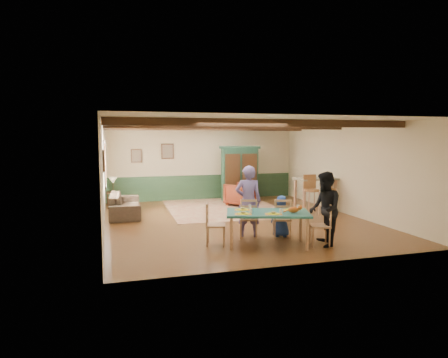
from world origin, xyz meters
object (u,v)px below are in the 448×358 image
object	(u,v)px
dining_chair_end_left	(216,224)
person_woman	(325,209)
person_child	(281,216)
armchair	(240,194)
dining_chair_far_right	(282,218)
cat	(294,209)
dining_chair_far_left	(248,218)
dining_chair_end_right	(320,225)
bar_stool_right	(329,194)
sofa	(125,204)
dining_table	(268,229)
person_man	(248,201)
counter_table	(315,194)
table_lamp	(113,185)
bar_stool_left	(312,195)
armoire	(239,174)
end_table	(113,200)

from	to	relation	value
dining_chair_end_left	person_woman	bearing A→B (deg)	-90.00
person_child	armchair	xyz separation A→B (m)	(0.43, 4.33, -0.10)
dining_chair_far_right	cat	size ratio (longest dim) A/B	2.64
dining_chair_far_left	cat	size ratio (longest dim) A/B	2.64
dining_chair_far_right	dining_chair_end_left	bearing A→B (deg)	24.92
dining_chair_end_right	bar_stool_right	distance (m)	3.85
dining_chair_end_left	dining_chair_end_right	distance (m)	2.21
cat	bar_stool_right	bearing A→B (deg)	66.30
person_child	sofa	bearing A→B (deg)	-29.75
armchair	sofa	distance (m)	3.87
sofa	cat	bearing A→B (deg)	-141.63
dining_chair_end_right	person_woman	bearing A→B (deg)	90.00
cat	dining_table	bearing A→B (deg)	169.70
person_woman	person_man	bearing A→B (deg)	-115.87
sofa	counter_table	bearing A→B (deg)	-96.91
person_child	counter_table	distance (m)	3.58
dining_table	cat	xyz separation A→B (m)	(0.48, -0.25, 0.45)
dining_chair_far_right	table_lamp	size ratio (longest dim) A/B	1.89
dining_chair_far_left	table_lamp	bearing A→B (deg)	-41.32
person_woman	bar_stool_left	bearing A→B (deg)	173.23
dining_chair_end_left	armoire	distance (m)	6.10
counter_table	bar_stool_left	distance (m)	0.70
person_woman	armoire	bearing A→B (deg)	-164.33
person_child	end_table	distance (m)	6.21
armchair	table_lamp	world-z (taller)	table_lamp
armoire	table_lamp	world-z (taller)	armoire
cat	bar_stool_left	xyz separation A→B (m)	(2.07, 3.00, -0.21)
armoire	bar_stool_right	world-z (taller)	armoire
person_woman	counter_table	size ratio (longest dim) A/B	1.27
dining_chair_end_right	counter_table	distance (m)	4.11
dining_chair_end_right	counter_table	bearing A→B (deg)	169.72
sofa	table_lamp	distance (m)	1.45
dining_table	armchair	bearing A→B (deg)	78.23
sofa	bar_stool_left	distance (m)	5.54
end_table	bar_stool_right	size ratio (longest dim) A/B	0.45
dining_chair_end_right	end_table	distance (m)	7.25
cat	armoire	xyz separation A→B (m)	(0.87, 6.16, 0.18)
bar_stool_left	dining_table	bearing A→B (deg)	-128.18
dining_table	table_lamp	bearing A→B (deg)	118.82
dining_chair_far_left	bar_stool_right	xyz separation A→B (m)	(3.36, 2.09, 0.13)
end_table	dining_chair_far_left	bearing A→B (deg)	-58.80
cat	armchair	xyz separation A→B (m)	(0.56, 5.20, -0.43)
dining_chair_end_right	end_table	world-z (taller)	dining_chair_end_right
dining_table	end_table	bearing A→B (deg)	118.82
end_table	table_lamp	world-z (taller)	table_lamp
person_man	counter_table	bearing A→B (deg)	-124.21
person_child	person_woman	bearing A→B (deg)	136.74
dining_chair_far_left	dining_chair_end_left	bearing A→B (deg)	43.83
person_child	counter_table	size ratio (longest dim) A/B	0.77
person_child	sofa	xyz separation A→B (m)	(-3.37, 3.65, -0.16)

